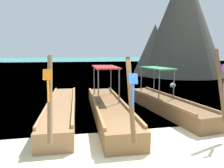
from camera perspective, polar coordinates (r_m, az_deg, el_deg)
ground at (r=5.58m, az=8.43°, el=-19.91°), size 120.00×120.00×0.00m
sea_water at (r=66.62m, az=-9.84°, el=6.18°), size 120.00×120.00×0.00m
longtail_boat_orange_ribbon at (r=8.99m, az=-13.77°, el=-6.75°), size 1.24×7.54×2.60m
longtail_boat_blue_ribbon at (r=8.70m, az=-1.05°, el=-6.69°), size 1.40×7.46×2.57m
longtail_boat_violet_ribbon at (r=9.73m, az=14.29°, el=-5.29°), size 1.80×6.35×2.79m
karst_rock at (r=26.21m, az=18.13°, el=15.51°), size 10.42×9.73×12.70m
mooring_buoy_near at (r=16.17m, az=16.53°, el=-0.44°), size 0.42×0.42×0.42m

